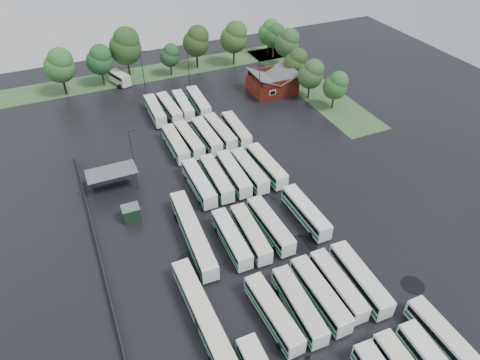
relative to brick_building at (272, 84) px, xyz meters
name	(u,v)px	position (x,y,z in m)	size (l,w,h in m)	color
ground	(261,243)	(-24.00, -42.77, -1.87)	(160.00, 160.00, 0.00)	black
brick_building	(272,84)	(0.00, 0.00, 0.00)	(10.07, 8.60, 5.39)	maroon
wash_shed	(111,173)	(-41.20, -20.74, 1.12)	(8.20, 4.20, 3.58)	#2D2D30
utility_hut	(131,213)	(-40.20, -30.17, -0.55)	(2.70, 2.20, 2.62)	black
grass_strip_north	(157,72)	(-22.00, 22.03, -1.86)	(80.00, 10.00, 0.01)	#32562A
grass_strip_east	(308,84)	(10.00, 0.03, -1.86)	(10.00, 50.00, 0.01)	#32562A
west_fence	(98,248)	(-46.20, -34.77, -1.27)	(0.10, 50.00, 1.20)	#2D2D30
bus_r1c0	(273,313)	(-28.48, -55.27, -0.19)	(2.83, 11.04, 3.05)	white
bus_r1c1	(299,305)	(-25.05, -55.52, -0.20)	(2.68, 10.92, 3.02)	white
bus_r1c2	(320,294)	(-21.81, -55.23, -0.16)	(2.43, 11.17, 3.11)	white
bus_r1c3	(338,285)	(-18.90, -54.88, -0.23)	(2.43, 10.71, 2.97)	white
bus_r1c4	(360,279)	(-15.73, -55.26, -0.14)	(2.78, 11.37, 3.14)	white
bus_r2c0	(231,238)	(-28.22, -41.67, -0.22)	(2.51, 10.79, 2.99)	white
bus_r2c1	(251,233)	(-25.26, -41.90, -0.21)	(2.72, 10.89, 3.01)	white
bus_r2c2	(270,225)	(-21.86, -41.59, -0.17)	(2.62, 11.16, 3.09)	white
bus_r2c4	(306,212)	(-15.53, -41.24, -0.17)	(2.51, 11.08, 3.07)	white
bus_r3c0	(199,183)	(-28.20, -27.77, -0.15)	(2.43, 11.23, 3.12)	white
bus_r3c1	(216,178)	(-25.02, -27.69, -0.17)	(2.61, 11.16, 3.09)	white
bus_r3c2	(233,173)	(-21.88, -27.69, -0.16)	(2.61, 11.19, 3.10)	white
bus_r3c3	(249,170)	(-19.00, -28.03, -0.17)	(2.51, 11.09, 3.08)	white
bus_r3c4	(266,166)	(-15.68, -28.02, -0.14)	(2.78, 11.37, 3.14)	white
bus_r4c0	(176,144)	(-28.23, -14.67, -0.18)	(2.39, 11.01, 3.06)	white
bus_r4c1	(189,139)	(-25.39, -14.21, -0.18)	(2.78, 11.09, 3.06)	white
bus_r4c2	(207,136)	(-21.87, -14.45, -0.16)	(2.55, 11.19, 3.10)	white
bus_r4c3	(220,132)	(-18.93, -14.15, -0.15)	(2.84, 11.30, 3.12)	white
bus_r4c4	(236,129)	(-15.59, -14.56, -0.21)	(2.62, 10.90, 3.02)	white
bus_r5c0	(155,110)	(-28.37, -0.53, -0.19)	(2.51, 10.95, 3.04)	white
bus_r5c1	(170,108)	(-25.24, -0.69, -0.20)	(2.75, 10.99, 3.04)	white
bus_r5c2	(183,105)	(-22.19, -0.67, -0.23)	(2.73, 10.78, 2.98)	white
bus_r5c3	(199,102)	(-18.64, -0.80, -0.15)	(2.84, 11.27, 3.11)	white
artic_bus_west_b	(193,233)	(-32.97, -38.50, -0.13)	(3.09, 16.98, 3.13)	white
artic_bus_west_c	(203,314)	(-36.35, -51.91, -0.19)	(2.69, 16.38, 3.03)	white
minibus	(120,78)	(-31.96, 18.95, -0.29)	(4.48, 6.91, 2.83)	beige
tree_north_0	(60,65)	(-44.54, 18.27, 5.39)	(6.81, 6.81, 11.28)	black
tree_north_1	(100,59)	(-35.60, 19.67, 4.69)	(6.15, 6.15, 10.19)	#392519
tree_north_2	(126,46)	(-28.88, 21.34, 6.37)	(7.73, 7.73, 12.80)	#331D10
tree_north_3	(170,55)	(-18.92, 18.65, 3.37)	(4.92, 4.92, 8.15)	#2E2212
tree_north_4	(197,41)	(-11.31, 20.24, 5.30)	(6.73, 6.73, 11.14)	black
tree_north_5	(234,37)	(-1.77, 18.19, 5.55)	(6.96, 6.96, 11.53)	#34281A
tree_north_6	(270,32)	(9.74, 20.85, 4.40)	(5.89, 5.89, 9.75)	black
tree_east_0	(336,85)	(8.65, -12.71, 3.75)	(5.27, 5.27, 8.72)	black
tree_east_1	(312,74)	(6.27, -6.45, 4.23)	(5.72, 5.72, 9.48)	#362612
tree_east_2	(296,62)	(6.76, 1.22, 3.98)	(5.49, 5.49, 9.10)	black
tree_east_3	(288,42)	(9.99, 11.24, 4.70)	(6.16, 6.16, 10.20)	black
tree_east_4	(275,36)	(10.06, 18.44, 4.12)	(5.64, 5.62, 9.31)	#3B2B17
lamp_post_ne	(260,82)	(-5.35, -4.06, 3.41)	(1.40, 0.27, 9.09)	#2D2D30
lamp_post_nw	(132,149)	(-36.83, -18.90, 3.50)	(1.42, 0.28, 9.25)	#2D2D30
lamp_post_back_w	(143,69)	(-27.32, 11.92, 3.93)	(1.54, 0.30, 9.98)	#2D2D30
lamp_post_back_e	(189,64)	(-16.50, 11.61, 3.39)	(1.39, 0.27, 9.05)	#2D2D30
puddle_1	(429,357)	(-14.18, -66.71, -1.86)	(3.50, 3.50, 0.01)	black
puddle_2	(195,265)	(-34.33, -42.80, -1.86)	(5.50, 5.50, 0.01)	black
puddle_3	(303,244)	(-18.46, -45.66, -1.86)	(4.13, 4.13, 0.01)	black
puddle_4	(412,285)	(-8.84, -58.01, -1.86)	(3.19, 3.19, 0.01)	black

